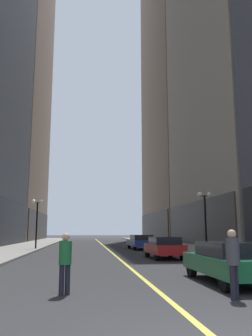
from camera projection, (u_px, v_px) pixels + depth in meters
ground_plane at (104, 246)px, 39.20m from camera, size 200.00×200.00×0.00m
sidewalk_left at (29, 246)px, 38.29m from camera, size 4.50×78.00×0.15m
sidewalk_right at (176, 245)px, 40.13m from camera, size 4.50×78.00×0.15m
lane_centre_stripe at (104, 246)px, 39.20m from camera, size 0.16×70.00×0.01m
building_left_far at (7, 70)px, 67.40m from camera, size 14.72×26.00×64.70m
building_right_mid at (241, 52)px, 44.96m from camera, size 13.85×24.00×48.94m
building_right_far at (187, 56)px, 72.29m from camera, size 15.43×26.00×74.92m
car_green at (229, 261)px, 11.35m from camera, size 1.77×4.63×1.32m
car_red at (164, 247)px, 21.35m from camera, size 1.87×4.06×1.32m
car_blue at (141, 241)px, 32.10m from camera, size 2.10×4.67×1.32m
pedestrian_in_green_parka at (65, 259)px, 9.39m from camera, size 0.43×0.43×1.62m
pedestrian_with_orange_bag at (233, 258)px, 8.77m from camera, size 0.48×0.48×1.71m
street_lamp_left_far at (37, 213)px, 31.15m from camera, size 1.06×0.36×4.43m
street_lamp_right_mid at (205, 208)px, 24.98m from camera, size 1.06×0.36×4.43m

